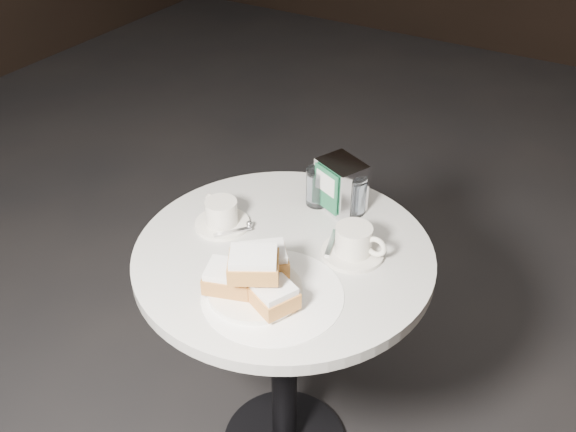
{
  "coord_description": "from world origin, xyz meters",
  "views": [
    {
      "loc": [
        0.61,
        -1.0,
        1.67
      ],
      "look_at": [
        0.0,
        0.02,
        0.83
      ],
      "focal_mm": 40.0,
      "sensor_mm": 36.0,
      "label": 1
    }
  ],
  "objects_px": {
    "beignet_plate": "(255,278)",
    "water_glass_right": "(353,195)",
    "coffee_cup_right": "(354,243)",
    "cafe_table": "(284,312)",
    "coffee_cup_left": "(221,215)",
    "napkin_dispenser": "(340,185)",
    "water_glass_left": "(318,187)"
  },
  "relations": [
    {
      "from": "beignet_plate",
      "to": "water_glass_left",
      "type": "height_order",
      "value": "beignet_plate"
    },
    {
      "from": "beignet_plate",
      "to": "water_glass_right",
      "type": "distance_m",
      "value": 0.39
    },
    {
      "from": "coffee_cup_left",
      "to": "coffee_cup_right",
      "type": "xyz_separation_m",
      "value": [
        0.33,
        0.06,
        0.0
      ]
    },
    {
      "from": "beignet_plate",
      "to": "coffee_cup_left",
      "type": "height_order",
      "value": "beignet_plate"
    },
    {
      "from": "cafe_table",
      "to": "coffee_cup_left",
      "type": "bearing_deg",
      "value": 177.4
    },
    {
      "from": "beignet_plate",
      "to": "water_glass_right",
      "type": "bearing_deg",
      "value": 84.17
    },
    {
      "from": "coffee_cup_right",
      "to": "napkin_dispenser",
      "type": "relative_size",
      "value": 1.13
    },
    {
      "from": "cafe_table",
      "to": "water_glass_right",
      "type": "relative_size",
      "value": 7.18
    },
    {
      "from": "beignet_plate",
      "to": "napkin_dispenser",
      "type": "xyz_separation_m",
      "value": [
        0.0,
        0.39,
        0.02
      ]
    },
    {
      "from": "beignet_plate",
      "to": "coffee_cup_left",
      "type": "distance_m",
      "value": 0.27
    },
    {
      "from": "cafe_table",
      "to": "beignet_plate",
      "type": "height_order",
      "value": "beignet_plate"
    },
    {
      "from": "beignet_plate",
      "to": "coffee_cup_right",
      "type": "bearing_deg",
      "value": 63.24
    },
    {
      "from": "cafe_table",
      "to": "water_glass_right",
      "type": "distance_m",
      "value": 0.34
    },
    {
      "from": "cafe_table",
      "to": "coffee_cup_right",
      "type": "relative_size",
      "value": 4.79
    },
    {
      "from": "coffee_cup_right",
      "to": "napkin_dispenser",
      "type": "distance_m",
      "value": 0.2
    },
    {
      "from": "coffee_cup_left",
      "to": "beignet_plate",
      "type": "bearing_deg",
      "value": -15.05
    },
    {
      "from": "water_glass_right",
      "to": "coffee_cup_left",
      "type": "bearing_deg",
      "value": -139.12
    },
    {
      "from": "beignet_plate",
      "to": "napkin_dispenser",
      "type": "distance_m",
      "value": 0.39
    },
    {
      "from": "beignet_plate",
      "to": "coffee_cup_right",
      "type": "height_order",
      "value": "beignet_plate"
    },
    {
      "from": "cafe_table",
      "to": "coffee_cup_left",
      "type": "relative_size",
      "value": 4.21
    },
    {
      "from": "coffee_cup_right",
      "to": "water_glass_right",
      "type": "distance_m",
      "value": 0.17
    },
    {
      "from": "water_glass_left",
      "to": "water_glass_right",
      "type": "distance_m",
      "value": 0.09
    },
    {
      "from": "coffee_cup_left",
      "to": "water_glass_left",
      "type": "xyz_separation_m",
      "value": [
        0.15,
        0.2,
        0.02
      ]
    },
    {
      "from": "coffee_cup_right",
      "to": "coffee_cup_left",
      "type": "bearing_deg",
      "value": -170.5
    },
    {
      "from": "beignet_plate",
      "to": "water_glass_right",
      "type": "xyz_separation_m",
      "value": [
        0.04,
        0.39,
        0.0
      ]
    },
    {
      "from": "coffee_cup_left",
      "to": "coffee_cup_right",
      "type": "bearing_deg",
      "value": 34.96
    },
    {
      "from": "water_glass_right",
      "to": "water_glass_left",
      "type": "bearing_deg",
      "value": -173.17
    },
    {
      "from": "beignet_plate",
      "to": "coffee_cup_left",
      "type": "xyz_separation_m",
      "value": [
        -0.21,
        0.17,
        -0.02
      ]
    },
    {
      "from": "water_glass_right",
      "to": "cafe_table",
      "type": "bearing_deg",
      "value": -106.9
    },
    {
      "from": "cafe_table",
      "to": "coffee_cup_right",
      "type": "bearing_deg",
      "value": 25.31
    },
    {
      "from": "cafe_table",
      "to": "coffee_cup_right",
      "type": "xyz_separation_m",
      "value": [
        0.15,
        0.07,
        0.23
      ]
    },
    {
      "from": "cafe_table",
      "to": "coffee_cup_left",
      "type": "height_order",
      "value": "coffee_cup_left"
    }
  ]
}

